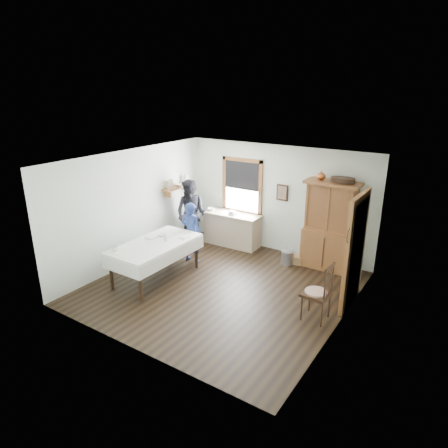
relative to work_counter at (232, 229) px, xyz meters
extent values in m
cube|color=black|center=(1.11, -2.16, -0.43)|extent=(5.00, 5.00, 0.01)
cube|color=white|center=(1.11, -2.16, 2.26)|extent=(5.00, 5.00, 0.01)
cube|color=silver|center=(1.11, 0.34, 0.91)|extent=(5.00, 0.01, 2.70)
cube|color=silver|center=(1.11, -4.66, 0.91)|extent=(5.00, 0.01, 2.70)
cube|color=silver|center=(-1.39, -2.16, 0.91)|extent=(0.01, 5.00, 2.70)
cube|color=silver|center=(3.61, -2.16, 0.91)|extent=(0.01, 5.00, 2.70)
cube|color=white|center=(0.11, 0.33, 1.11)|extent=(1.00, 0.02, 1.30)
cube|color=brown|center=(0.11, 0.30, 1.81)|extent=(1.18, 0.06, 0.09)
cube|color=brown|center=(0.11, 0.30, 0.42)|extent=(1.18, 0.06, 0.09)
cube|color=brown|center=(-0.44, 0.30, 1.11)|extent=(0.09, 0.06, 1.48)
cube|color=brown|center=(0.65, 0.30, 1.11)|extent=(0.09, 0.06, 1.48)
cube|color=black|center=(0.11, 0.28, 1.40)|extent=(0.98, 0.03, 0.72)
cube|color=#4C3F36|center=(3.58, -1.31, 0.61)|extent=(0.03, 0.90, 2.10)
cube|color=brown|center=(3.55, -1.82, 0.61)|extent=(0.08, 0.12, 2.10)
cube|color=brown|center=(3.55, -0.80, 0.61)|extent=(0.08, 0.12, 2.10)
cube|color=brown|center=(3.55, -1.31, 1.72)|extent=(0.08, 1.14, 0.12)
cube|color=brown|center=(-1.26, -0.66, 1.11)|extent=(0.24, 1.00, 0.04)
cube|color=brown|center=(-1.26, -1.06, 1.01)|extent=(0.22, 0.03, 0.18)
cube|color=brown|center=(-1.26, -0.26, 1.01)|extent=(0.22, 0.03, 0.18)
cube|color=tan|center=(-1.26, -0.96, 1.24)|extent=(0.03, 0.22, 0.24)
cylinder|color=white|center=(-1.26, -0.31, 1.24)|extent=(0.12, 0.12, 0.22)
cube|color=black|center=(1.26, 0.30, 1.11)|extent=(0.30, 0.04, 0.40)
torus|color=black|center=(3.56, -1.86, 1.28)|extent=(0.01, 0.27, 0.27)
cube|color=tan|center=(0.00, 0.00, 0.00)|extent=(1.54, 0.63, 0.87)
cube|color=brown|center=(2.59, 0.02, 0.59)|extent=(1.21, 0.58, 2.06)
cube|color=white|center=(-0.35, -2.57, -0.02)|extent=(1.10, 2.09, 0.83)
cube|color=black|center=(3.19, -2.20, 0.12)|extent=(0.55, 0.55, 1.12)
cube|color=gray|center=(1.75, -0.30, -0.27)|extent=(0.31, 0.31, 0.33)
cube|color=olive|center=(1.90, -0.18, -0.34)|extent=(0.37, 0.29, 0.19)
imported|color=navy|center=(-0.25, -1.42, 0.25)|extent=(0.52, 0.36, 1.37)
imported|color=black|center=(-0.85, -0.66, 0.39)|extent=(0.86, 0.70, 1.65)
imported|color=white|center=(-0.73, -3.34, 0.45)|extent=(0.17, 0.17, 0.10)
imported|color=white|center=(-0.21, -2.37, 0.44)|extent=(0.11, 0.11, 0.09)
imported|color=white|center=(-0.50, -2.16, 0.42)|extent=(0.21, 0.21, 0.05)
imported|color=#796151|center=(-0.06, 0.00, 0.45)|extent=(0.17, 0.22, 0.02)
imported|color=white|center=(-0.61, -0.07, 0.47)|extent=(0.25, 0.25, 0.07)
imported|color=white|center=(-1.26, -0.61, 1.16)|extent=(0.22, 0.22, 0.05)
camera|label=1|loc=(5.29, -8.41, 3.62)|focal=32.00mm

